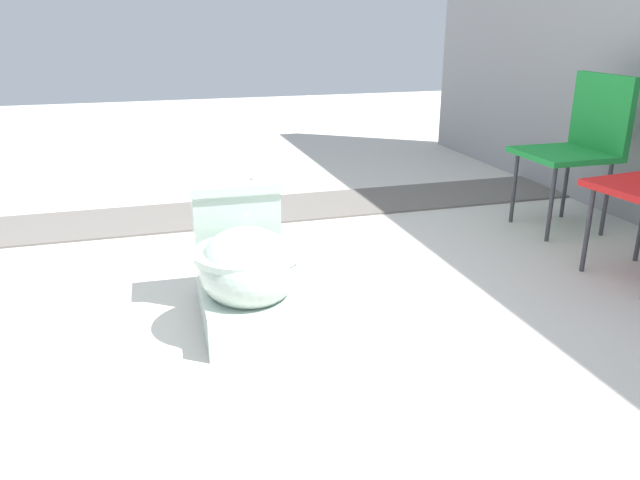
{
  "coord_description": "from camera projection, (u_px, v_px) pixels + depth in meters",
  "views": [
    {
      "loc": [
        2.21,
        -0.17,
        1.12
      ],
      "look_at": [
        0.03,
        0.47,
        0.3
      ],
      "focal_mm": 35.0,
      "sensor_mm": 36.0,
      "label": 1
    }
  ],
  "objects": [
    {
      "name": "ground_plane",
      "position": [
        202.0,
        321.0,
        2.42
      ],
      "size": [
        14.0,
        14.0,
        0.0
      ],
      "primitive_type": "plane",
      "color": "beige"
    },
    {
      "name": "gravel_strip",
      "position": [
        260.0,
        210.0,
        3.8
      ],
      "size": [
        0.56,
        8.0,
        0.01
      ],
      "primitive_type": "cube",
      "color": "#605B56",
      "rests_on": "ground"
    },
    {
      "name": "toilet",
      "position": [
        244.0,
        268.0,
        2.36
      ],
      "size": [
        0.64,
        0.4,
        0.52
      ],
      "rotation": [
        0.0,
        0.0,
        -0.03
      ],
      "color": "#B2C6B7",
      "rests_on": "ground"
    },
    {
      "name": "folding_chair_left",
      "position": [
        582.0,
        136.0,
        3.34
      ],
      "size": [
        0.44,
        0.44,
        0.83
      ],
      "rotation": [
        0.0,
        0.0,
        -1.57
      ],
      "color": "#1E8C38",
      "rests_on": "ground"
    }
  ]
}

